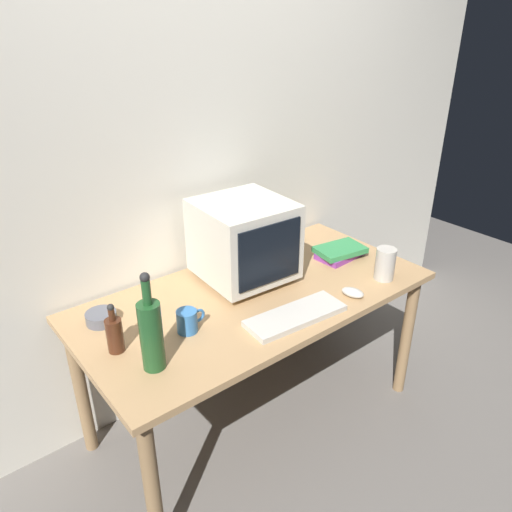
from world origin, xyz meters
name	(u,v)px	position (x,y,z in m)	size (l,w,h in m)	color
ground_plane	(256,415)	(0.00, 0.00, 0.00)	(6.00, 6.00, 0.00)	slate
back_wall	(194,151)	(0.00, 0.44, 1.25)	(4.00, 0.08, 2.50)	silver
desk	(256,309)	(0.00, 0.00, 0.63)	(1.55, 0.77, 0.71)	tan
crt_monitor	(244,240)	(0.04, 0.13, 0.90)	(0.40, 0.41, 0.37)	beige
keyboard	(295,316)	(0.00, -0.25, 0.72)	(0.42, 0.15, 0.02)	beige
computer_mouse	(353,293)	(0.31, -0.28, 0.73)	(0.06, 0.10, 0.04)	beige
bottle_tall	(151,333)	(-0.58, -0.17, 0.85)	(0.08, 0.08, 0.37)	#1E4C23
bottle_short	(115,334)	(-0.65, 0.00, 0.78)	(0.06, 0.06, 0.20)	#472314
book_stack	(340,252)	(0.54, 0.01, 0.74)	(0.26, 0.19, 0.06)	#843893
mug	(188,321)	(-0.38, -0.06, 0.76)	(0.12, 0.08, 0.09)	#3370B2
cd_spindle	(101,317)	(-0.62, 0.21, 0.73)	(0.12, 0.12, 0.04)	#595B66
metal_canister	(385,264)	(0.54, -0.26, 0.79)	(0.09, 0.09, 0.15)	#B7B2A8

